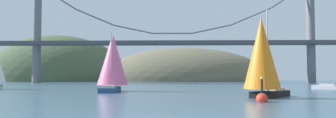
{
  "coord_description": "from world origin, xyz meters",
  "views": [
    {
      "loc": [
        1.35,
        -18.13,
        2.47
      ],
      "look_at": [
        0.0,
        35.15,
        5.21
      ],
      "focal_mm": 35.14,
      "sensor_mm": 36.0,
      "label": 1
    }
  ],
  "objects": [
    {
      "name": "channel_buoy",
      "position": [
        9.42,
        13.13,
        0.37
      ],
      "size": [
        1.1,
        1.1,
        2.64
      ],
      "color": "red",
      "rests_on": "ground_plane"
    },
    {
      "name": "sailboat_orange_sail",
      "position": [
        11.03,
        18.95,
        4.66
      ],
      "size": [
        7.34,
        8.08,
        10.16
      ],
      "color": "black",
      "rests_on": "ground_plane"
    },
    {
      "name": "headland_left",
      "position": [
        -55.0,
        135.0,
        0.0
      ],
      "size": [
        68.85,
        44.0,
        43.04
      ],
      "primitive_type": "ellipsoid",
      "color": "#4C5B3D",
      "rests_on": "ground_plane"
    },
    {
      "name": "sailboat_pink_spinnaker",
      "position": [
        -8.88,
        34.2,
        4.8
      ],
      "size": [
        5.17,
        9.01,
        9.39
      ],
      "color": "navy",
      "rests_on": "ground_plane"
    },
    {
      "name": "headland_center",
      "position": [
        5.0,
        135.0,
        0.0
      ],
      "size": [
        80.75,
        44.0,
        31.02
      ],
      "primitive_type": "ellipsoid",
      "color": "#6B664C",
      "rests_on": "ground_plane"
    },
    {
      "name": "suspension_bridge",
      "position": [
        0.0,
        95.0,
        15.22
      ],
      "size": [
        130.9,
        6.0,
        34.65
      ],
      "color": "slate",
      "rests_on": "ground_plane"
    }
  ]
}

